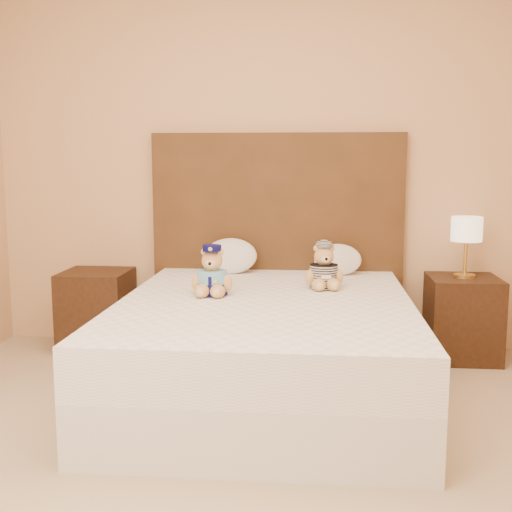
{
  "coord_description": "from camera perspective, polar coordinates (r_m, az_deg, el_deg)",
  "views": [
    {
      "loc": [
        0.27,
        -2.26,
        1.31
      ],
      "look_at": [
        -0.08,
        1.45,
        0.75
      ],
      "focal_mm": 45.0,
      "sensor_mm": 36.0,
      "label": 1
    }
  ],
  "objects": [
    {
      "name": "teddy_police",
      "position": [
        3.65,
        -3.91,
        -1.29
      ],
      "size": [
        0.25,
        0.24,
        0.28
      ],
      "primitive_type": null,
      "rotation": [
        0.0,
        0.0,
        -0.02
      ],
      "color": "tan",
      "rests_on": "bed"
    },
    {
      "name": "ground",
      "position": [
        2.63,
        -1.4,
        -21.46
      ],
      "size": [
        4.0,
        4.5,
        0.0
      ],
      "primitive_type": "cube",
      "color": "tan",
      "rests_on": "ground"
    },
    {
      "name": "room_walls",
      "position": [
        2.78,
        -0.37,
        18.8
      ],
      "size": [
        4.04,
        4.52,
        2.72
      ],
      "color": "tan",
      "rests_on": "ground"
    },
    {
      "name": "nightstand_left",
      "position": [
        4.64,
        -13.97,
        -4.67
      ],
      "size": [
        0.45,
        0.45,
        0.55
      ],
      "primitive_type": "cube",
      "color": "#351F11",
      "rests_on": "ground"
    },
    {
      "name": "nightstand_right",
      "position": [
        4.49,
        17.87,
        -5.27
      ],
      "size": [
        0.45,
        0.45,
        0.55
      ],
      "primitive_type": "cube",
      "color": "#351F11",
      "rests_on": "ground"
    },
    {
      "name": "pillow_right",
      "position": [
        4.34,
        7.28,
        -0.19
      ],
      "size": [
        0.32,
        0.2,
        0.22
      ],
      "primitive_type": "ellipsoid",
      "color": "white",
      "rests_on": "bed"
    },
    {
      "name": "teddy_prisoner",
      "position": [
        3.85,
        6.05,
        -0.91
      ],
      "size": [
        0.28,
        0.27,
        0.27
      ],
      "primitive_type": null,
      "rotation": [
        0.0,
        0.0,
        0.18
      ],
      "color": "tan",
      "rests_on": "bed"
    },
    {
      "name": "bed",
      "position": [
        3.62,
        0.84,
        -8.14
      ],
      "size": [
        1.6,
        2.0,
        0.55
      ],
      "color": "white",
      "rests_on": "ground"
    },
    {
      "name": "headboard",
      "position": [
        4.51,
        1.88,
        1.34
      ],
      "size": [
        1.75,
        0.08,
        1.5
      ],
      "primitive_type": "cube",
      "color": "#503018",
      "rests_on": "ground"
    },
    {
      "name": "pillow_left",
      "position": [
        4.37,
        -2.29,
        0.16
      ],
      "size": [
        0.36,
        0.23,
        0.26
      ],
      "primitive_type": "ellipsoid",
      "color": "white",
      "rests_on": "bed"
    },
    {
      "name": "lamp",
      "position": [
        4.39,
        18.21,
        2.02
      ],
      "size": [
        0.2,
        0.2,
        0.4
      ],
      "color": "gold",
      "rests_on": "nightstand_right"
    }
  ]
}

